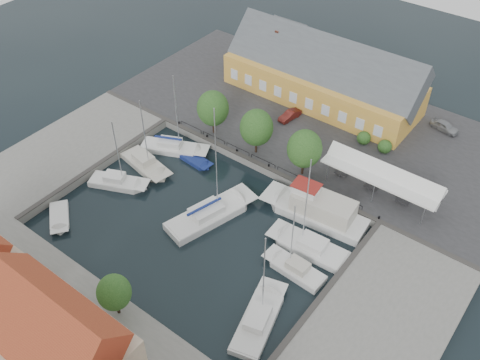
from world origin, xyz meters
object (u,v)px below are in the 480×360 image
at_px(trawler, 318,211).
at_px(west_boat_c, 118,183).
at_px(east_boat_a, 309,247).
at_px(east_boat_b, 295,270).
at_px(warehouse, 320,75).
at_px(west_boat_b, 146,165).
at_px(car_red, 290,115).
at_px(east_boat_c, 259,321).
at_px(launch_nw, 196,162).
at_px(launch_sw, 60,218).
at_px(center_sailboat, 210,215).
at_px(west_boat_a, 173,149).
at_px(car_silver, 445,126).
at_px(tent_canopy, 382,176).

xyz_separation_m(trawler, west_boat_c, (-22.25, -9.99, -0.76)).
xyz_separation_m(east_boat_a, east_boat_b, (0.47, -3.53, -0.00)).
relative_size(warehouse, west_boat_b, 2.62).
bearing_deg(west_boat_c, east_boat_a, 12.49).
relative_size(car_red, west_boat_c, 0.35).
distance_m(east_boat_c, launch_nw, 25.00).
xyz_separation_m(west_boat_b, launch_sw, (-1.24, -12.63, -0.17)).
xyz_separation_m(east_boat_b, west_boat_b, (-24.32, 2.74, -0.00)).
bearing_deg(car_red, center_sailboat, -72.67).
xyz_separation_m(east_boat_b, west_boat_a, (-23.82, 7.33, 0.01)).
bearing_deg(trawler, east_boat_c, -79.45).
relative_size(center_sailboat, east_boat_c, 1.32).
height_order(warehouse, car_red, warehouse).
height_order(east_boat_a, east_boat_b, east_boat_a).
distance_m(car_red, west_boat_b, 21.00).
height_order(warehouse, launch_nw, warehouse).
height_order(west_boat_a, launch_nw, west_boat_a).
bearing_deg(warehouse, launch_sw, -105.49).
xyz_separation_m(trawler, launch_sw, (-23.26, -18.07, -0.93)).
bearing_deg(launch_nw, car_silver, 46.78).
height_order(car_silver, launch_nw, car_silver).
height_order(east_boat_a, launch_nw, east_boat_a).
height_order(east_boat_b, west_boat_c, west_boat_c).
relative_size(warehouse, center_sailboat, 1.89).
xyz_separation_m(warehouse, west_boat_b, (-9.53, -26.23, -4.17)).
distance_m(west_boat_a, west_boat_b, 4.61).
distance_m(warehouse, west_boat_a, 23.81).
bearing_deg(center_sailboat, launch_nw, 139.68).
bearing_deg(east_boat_c, east_boat_a, 95.48).
bearing_deg(car_red, tent_canopy, -11.15).
distance_m(car_red, launch_nw, 15.06).
distance_m(car_silver, west_boat_a, 36.51).
bearing_deg(east_boat_b, center_sailboat, 176.65).
bearing_deg(center_sailboat, car_silver, 63.86).
bearing_deg(launch_sw, warehouse, 74.51).
distance_m(tent_canopy, east_boat_c, 22.62).
bearing_deg(east_boat_b, car_silver, 84.21).
bearing_deg(east_boat_c, east_boat_b, 94.42).
relative_size(center_sailboat, launch_sw, 2.78).
xyz_separation_m(tent_canopy, east_boat_c, (-1.25, -22.32, -3.43)).
relative_size(car_red, center_sailboat, 0.24).
xyz_separation_m(tent_canopy, west_boat_c, (-26.36, -16.92, -3.42)).
height_order(center_sailboat, launch_nw, center_sailboat).
distance_m(center_sailboat, launch_sw, 17.18).
bearing_deg(car_red, east_boat_b, -45.66).
height_order(car_silver, car_red, car_silver).
bearing_deg(trawler, tent_canopy, 59.32).
relative_size(car_red, east_boat_b, 0.37).
distance_m(car_silver, launch_nw, 33.68).
distance_m(warehouse, car_silver, 18.45).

